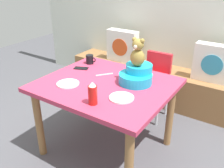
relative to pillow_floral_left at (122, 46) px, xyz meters
name	(u,v)px	position (x,y,z in m)	size (l,w,h in m)	color
ground_plane	(107,148)	(0.57, -1.23, -0.68)	(8.00, 8.00, 0.00)	#4C4C51
back_wall	(174,0)	(0.57, 0.29, 0.62)	(4.40, 0.10, 2.60)	silver
window_bench	(158,84)	(0.57, 0.02, -0.45)	(2.60, 0.44, 0.46)	olive
pillow_floral_left	(122,46)	(0.00, 0.00, 0.00)	(0.44, 0.15, 0.44)	white
pillow_floral_right	(213,63)	(1.23, 0.00, 0.00)	(0.44, 0.15, 0.44)	white
dining_table	(106,93)	(0.57, -1.23, -0.04)	(1.16, 1.00, 0.74)	#B73351
highchair	(154,77)	(0.69, -0.42, -0.16)	(0.34, 0.45, 0.79)	red
infant_seat_teal	(137,75)	(0.79, -1.06, 0.13)	(0.30, 0.33, 0.16)	#17A2CB
teddy_bear	(138,53)	(0.79, -1.06, 0.34)	(0.13, 0.12, 0.25)	olive
ketchup_bottle	(93,94)	(0.70, -1.59, 0.15)	(0.07, 0.07, 0.18)	red
coffee_mug	(90,59)	(0.15, -0.92, 0.11)	(0.12, 0.08, 0.09)	black
dinner_plate_near	(121,98)	(0.84, -1.40, 0.07)	(0.20, 0.20, 0.01)	white
dinner_plate_far	(68,84)	(0.31, -1.44, 0.07)	(0.20, 0.20, 0.01)	white
cell_phone	(81,68)	(0.16, -1.09, 0.06)	(0.07, 0.14, 0.01)	black
table_fork	(104,74)	(0.45, -1.08, 0.06)	(0.02, 0.17, 0.01)	silver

